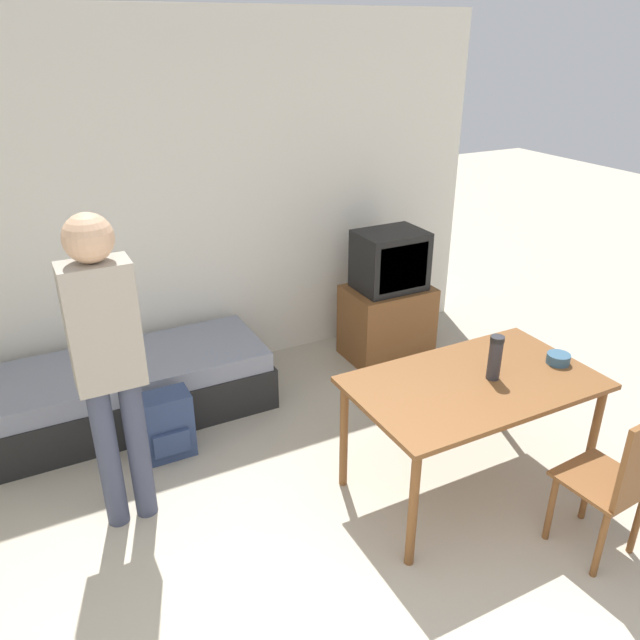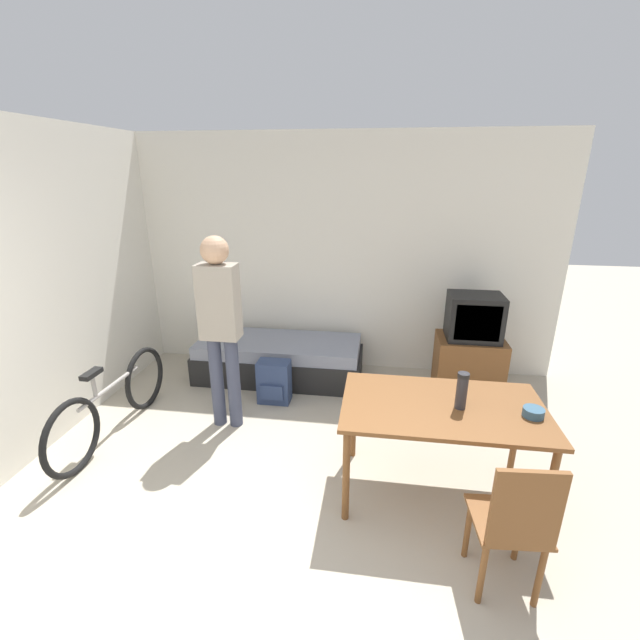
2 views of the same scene
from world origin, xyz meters
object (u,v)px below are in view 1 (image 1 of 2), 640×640
object	(u,v)px
wooden_chair	(620,479)
backpack	(166,426)
thermos_flask	(495,356)
dining_table	(473,393)
daybed	(135,388)
tv	(388,302)
mate_bowl	(558,359)
person_standing	(107,354)

from	to	relation	value
wooden_chair	backpack	world-z (taller)	wooden_chair
thermos_flask	backpack	bearing A→B (deg)	144.45
dining_table	wooden_chair	distance (m)	0.85
daybed	dining_table	world-z (taller)	dining_table
tv	dining_table	xyz separation A→B (m)	(-0.50, -1.65, 0.17)
wooden_chair	mate_bowl	size ratio (longest dim) A/B	6.73
wooden_chair	person_standing	size ratio (longest dim) A/B	0.51
person_standing	daybed	bearing A→B (deg)	75.68
wooden_chair	dining_table	bearing A→B (deg)	110.97
tv	person_standing	world-z (taller)	person_standing
dining_table	backpack	xyz separation A→B (m)	(-1.51, 1.13, -0.44)
wooden_chair	thermos_flask	bearing A→B (deg)	104.14
person_standing	mate_bowl	distance (m)	2.54
tv	backpack	world-z (taller)	tv
tv	thermos_flask	distance (m)	1.76
tv	wooden_chair	xyz separation A→B (m)	(-0.21, -2.43, 0.02)
daybed	mate_bowl	bearing A→B (deg)	-39.09
dining_table	backpack	bearing A→B (deg)	143.10
tv	thermos_flask	xyz separation A→B (m)	(-0.40, -1.67, 0.40)
daybed	mate_bowl	xyz separation A→B (m)	(2.16, -1.75, 0.55)
thermos_flask	tv	bearing A→B (deg)	76.67
tv	backpack	size ratio (longest dim) A/B	2.43
thermos_flask	mate_bowl	distance (m)	0.48
tv	backpack	bearing A→B (deg)	-165.65
dining_table	person_standing	xyz separation A→B (m)	(-1.85, 0.66, 0.39)
person_standing	wooden_chair	bearing A→B (deg)	-33.92
daybed	wooden_chair	xyz separation A→B (m)	(1.89, -2.47, 0.28)
tv	thermos_flask	size ratio (longest dim) A/B	4.16
dining_table	mate_bowl	distance (m)	0.58
person_standing	backpack	world-z (taller)	person_standing
tv	dining_table	bearing A→B (deg)	-107.00
tv	dining_table	size ratio (longest dim) A/B	0.78
daybed	wooden_chair	world-z (taller)	wooden_chair
dining_table	daybed	bearing A→B (deg)	133.25
person_standing	backpack	distance (m)	1.01
thermos_flask	wooden_chair	bearing A→B (deg)	-75.86
dining_table	thermos_flask	world-z (taller)	thermos_flask
backpack	tv	bearing A→B (deg)	14.35
backpack	daybed	bearing A→B (deg)	97.79
tv	thermos_flask	world-z (taller)	tv
mate_bowl	backpack	distance (m)	2.47
tv	person_standing	distance (m)	2.61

